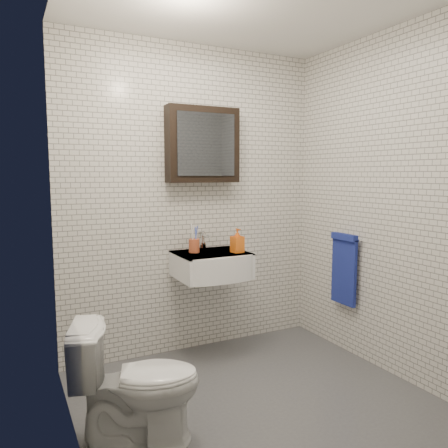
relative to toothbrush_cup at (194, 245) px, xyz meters
The scene contains 9 objects.
ground 1.24m from the toothbrush_cup, 85.37° to the right, with size 2.20×2.00×0.01m, color #494B50.
room_shell 1.01m from the toothbrush_cup, 85.37° to the right, with size 2.22×2.02×2.51m.
washbasin 0.22m from the toothbrush_cup, 42.09° to the right, with size 0.55×0.50×0.20m.
faucet 0.15m from the toothbrush_cup, 37.28° to the left, with size 0.06×0.20×0.15m.
mirror_cabinet 0.80m from the toothbrush_cup, 36.10° to the left, with size 0.60×0.15×0.60m.
towel_rail 1.23m from the toothbrush_cup, 23.79° to the right, with size 0.09×0.30×0.58m.
toothbrush_cup is the anchor object (origin of this frame).
soap_bottle 0.34m from the toothbrush_cup, 28.92° to the right, with size 0.09×0.09×0.19m, color #E04617.
toilet 1.31m from the toothbrush_cup, 128.20° to the right, with size 0.38×0.67×0.69m, color white.
Camera 1 is at (-1.39, -2.32, 1.47)m, focal length 35.00 mm.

